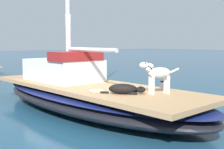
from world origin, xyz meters
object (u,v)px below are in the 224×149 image
object	(u,v)px
coiled_rope	(97,91)
deck_winch	(163,86)
dog_black	(125,89)
sailboat_main	(89,97)
dog_white	(157,74)

from	to	relation	value
coiled_rope	deck_winch	bearing A→B (deg)	-26.68
dog_black	sailboat_main	bearing A→B (deg)	85.70
deck_winch	coiled_rope	xyz separation A→B (m)	(-1.36, 0.68, -0.08)
dog_white	dog_black	world-z (taller)	dog_white
dog_white	dog_black	size ratio (longest dim) A/B	1.22
dog_black	deck_winch	distance (m)	1.04
sailboat_main	dog_white	world-z (taller)	dog_white
dog_black	deck_winch	xyz separation A→B (m)	(1.03, -0.12, -0.01)
sailboat_main	dog_black	world-z (taller)	dog_black
sailboat_main	deck_winch	distance (m)	2.00
sailboat_main	coiled_rope	distance (m)	1.19
dog_black	coiled_rope	xyz separation A→B (m)	(-0.33, 0.56, -0.08)
dog_black	coiled_rope	size ratio (longest dim) A/B	2.34
deck_winch	coiled_rope	size ratio (longest dim) A/B	0.65
sailboat_main	deck_winch	bearing A→B (deg)	-62.31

